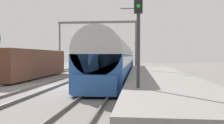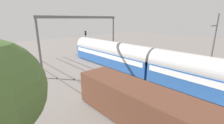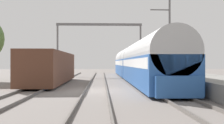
{
  "view_description": "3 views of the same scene",
  "coord_description": "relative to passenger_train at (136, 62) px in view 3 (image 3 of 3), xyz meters",
  "views": [
    {
      "loc": [
        6.47,
        -17.26,
        2.26
      ],
      "look_at": [
        4.24,
        3.79,
        1.71
      ],
      "focal_mm": 38.48,
      "sensor_mm": 36.0,
      "label": 1
    },
    {
      "loc": [
        -12.29,
        1.08,
        7.47
      ],
      "look_at": [
        -0.65,
        13.83,
        2.62
      ],
      "focal_mm": 24.76,
      "sensor_mm": 36.0,
      "label": 2
    },
    {
      "loc": [
        0.39,
        -17.68,
        1.92
      ],
      "look_at": [
        2.12,
        26.23,
        2.04
      ],
      "focal_mm": 41.31,
      "sensor_mm": 36.0,
      "label": 3
    }
  ],
  "objects": [
    {
      "name": "railway_signal_far",
      "position": [
        1.92,
        18.31,
        1.21
      ],
      "size": [
        0.36,
        0.3,
        4.96
      ],
      "color": "#2D2D33",
      "rests_on": "ground"
    },
    {
      "name": "track_far_west",
      "position": [
        -8.48,
        -11.45,
        -1.89
      ],
      "size": [
        1.52,
        60.0,
        0.16
      ],
      "color": "#5C5651",
      "rests_on": "ground"
    },
    {
      "name": "ground",
      "position": [
        -4.24,
        -11.45,
        -1.97
      ],
      "size": [
        120.0,
        120.0,
        0.0
      ],
      "primitive_type": "plane",
      "color": "slate"
    },
    {
      "name": "track_east",
      "position": [
        0.0,
        -11.45,
        -1.89
      ],
      "size": [
        1.52,
        60.0,
        0.16
      ],
      "color": "#5C5651",
      "rests_on": "ground"
    },
    {
      "name": "passenger_train",
      "position": [
        0.0,
        0.0,
        0.0
      ],
      "size": [
        2.93,
        32.85,
        3.82
      ],
      "color": "#28569E",
      "rests_on": "ground"
    },
    {
      "name": "freight_car",
      "position": [
        -8.48,
        -5.41,
        -0.5
      ],
      "size": [
        2.8,
        13.0,
        2.7
      ],
      "color": "#563323",
      "rests_on": "ground"
    },
    {
      "name": "track_west",
      "position": [
        -4.24,
        -11.45,
        -1.89
      ],
      "size": [
        1.52,
        60.0,
        0.16
      ],
      "color": "#5C5651",
      "rests_on": "ground"
    },
    {
      "name": "person_crossing",
      "position": [
        1.42,
        3.86,
        -0.94
      ],
      "size": [
        0.44,
        0.33,
        1.73
      ],
      "rotation": [
        0.0,
        0.0,
        3.38
      ],
      "color": "#373737",
      "rests_on": "ground"
    },
    {
      "name": "catenary_gantry",
      "position": [
        -4.24,
        9.64,
        3.69
      ],
      "size": [
        12.88,
        0.28,
        7.86
      ],
      "color": "#625F60",
      "rests_on": "ground"
    },
    {
      "name": "platform",
      "position": [
        3.82,
        -9.45,
        -1.52
      ],
      "size": [
        4.4,
        28.0,
        0.9
      ],
      "color": "gray",
      "rests_on": "ground"
    },
    {
      "name": "catenary_pole_east_mid",
      "position": [
        2.35,
        -5.6,
        2.18
      ],
      "size": [
        1.9,
        0.2,
        8.0
      ],
      "color": "#625F60",
      "rests_on": "ground"
    }
  ]
}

